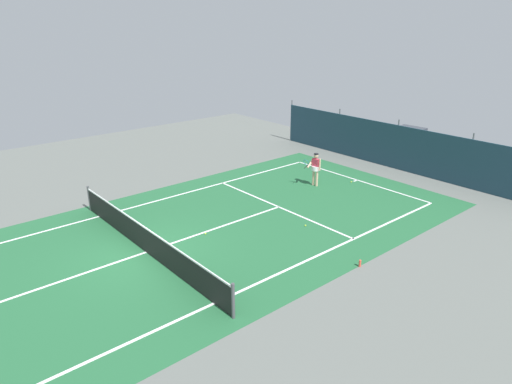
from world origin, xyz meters
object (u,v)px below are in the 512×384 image
Objects in this scene: tennis_ball_midcourt at (305,226)px; water_bottle at (360,263)px; tennis_ball_near_player at (205,234)px; tennis_net at (145,239)px; tennis_player at (315,167)px; tennis_ball_by_sideline at (351,182)px; parked_car at (406,142)px.

water_bottle is at bearing -15.25° from tennis_ball_midcourt.
tennis_ball_near_player is at bearing -119.75° from tennis_ball_midcourt.
tennis_player is (-0.88, 9.66, 0.45)m from tennis_net.
tennis_net reaches higher than tennis_ball_near_player.
tennis_player is 7.39m from tennis_ball_near_player.
parked_car is at bearing 98.56° from tennis_ball_by_sideline.
water_bottle reaches higher than tennis_ball_near_player.
tennis_player is 2.17m from tennis_ball_by_sideline.
tennis_ball_midcourt is 5.94m from tennis_ball_by_sideline.
tennis_ball_by_sideline is (0.90, 1.75, -0.93)m from tennis_player.
tennis_ball_by_sideline is at bearing -125.26° from tennis_player.
tennis_ball_midcourt is at bearing 164.75° from water_bottle.
tennis_ball_midcourt is at bearing -69.05° from tennis_ball_by_sideline.
tennis_net is 153.33× the size of tennis_ball_by_sideline.
water_bottle is (6.44, -12.70, -0.72)m from parked_car.
tennis_ball_near_player is at bearing 86.01° from tennis_net.
parked_car reaches higher than tennis_net.
water_bottle is at bearing -49.59° from tennis_ball_by_sideline.
tennis_ball_by_sideline is (-0.15, 9.00, 0.00)m from tennis_ball_near_player.
tennis_ball_midcourt is at bearing 120.46° from tennis_player.
tennis_player is 0.38× the size of parked_car.
tennis_player reaches higher than tennis_ball_midcourt.
water_bottle is (5.52, 4.93, -0.39)m from tennis_net.
tennis_ball_by_sideline is at bearing 95.45° from parked_car.
tennis_net reaches higher than water_bottle.
tennis_player is 4.94m from tennis_ball_midcourt.
water_bottle is at bearing 25.29° from tennis_ball_near_player.
tennis_ball_midcourt and tennis_ball_by_sideline have the same top height.
tennis_ball_by_sideline is at bearing 110.95° from tennis_ball_midcourt.
tennis_player is at bearing 128.49° from tennis_ball_midcourt.
tennis_ball_near_player is at bearing 90.97° from parked_car.
water_bottle is (3.38, -0.92, 0.09)m from tennis_ball_midcourt.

